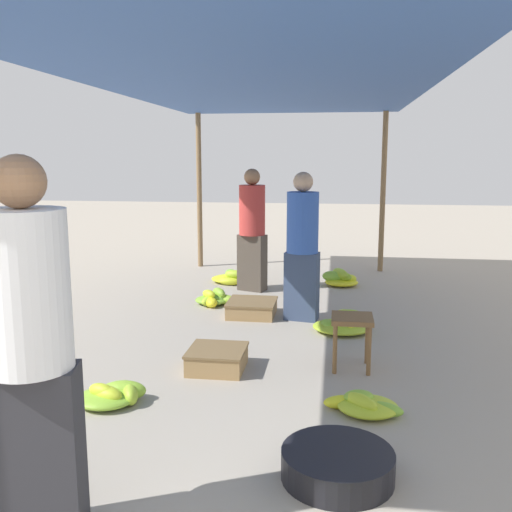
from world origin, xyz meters
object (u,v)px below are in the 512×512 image
(banana_pile_left_1, at_px, (215,299))
(crate_near, at_px, (252,308))
(stool, at_px, (352,327))
(banana_pile_right_1, at_px, (365,405))
(banana_pile_left_0, at_px, (112,395))
(banana_pile_left_2, at_px, (233,278))
(crate_mid, at_px, (217,359))
(vendor_foreground, at_px, (30,348))
(banana_pile_right_2, at_px, (341,279))
(shopper_walking_far, at_px, (302,244))
(banana_pile_right_3, at_px, (343,324))
(basin_black, at_px, (338,465))
(shopper_walking_mid, at_px, (252,228))

(banana_pile_left_1, xyz_separation_m, crate_near, (0.51, -0.40, 0.02))
(stool, bearing_deg, banana_pile_right_1, -84.76)
(banana_pile_left_0, xyz_separation_m, banana_pile_left_2, (0.16, 4.03, 0.00))
(banana_pile_left_2, relative_size, crate_mid, 1.35)
(vendor_foreground, bearing_deg, banana_pile_right_2, 75.43)
(vendor_foreground, bearing_deg, stool, 57.70)
(banana_pile_left_2, bearing_deg, shopper_walking_far, -58.03)
(vendor_foreground, xyz_separation_m, crate_near, (0.43, 3.83, -0.83))
(stool, distance_m, banana_pile_left_1, 2.46)
(stool, xyz_separation_m, banana_pile_left_1, (-1.56, 1.87, -0.29))
(crate_mid, bearing_deg, shopper_walking_far, 69.04)
(banana_pile_left_1, distance_m, banana_pile_left_2, 1.22)
(banana_pile_right_3, bearing_deg, banana_pile_left_0, -130.44)
(basin_black, distance_m, crate_near, 3.30)
(basin_black, height_order, banana_pile_left_0, banana_pile_left_0)
(banana_pile_right_3, bearing_deg, banana_pile_right_2, 90.07)
(stool, bearing_deg, banana_pile_left_0, -151.46)
(banana_pile_left_0, distance_m, banana_pile_right_1, 1.80)
(vendor_foreground, height_order, banana_pile_left_1, vendor_foreground)
(banana_pile_right_1, distance_m, banana_pile_right_3, 1.86)
(banana_pile_right_3, height_order, crate_near, banana_pile_right_3)
(banana_pile_left_2, height_order, crate_near, banana_pile_left_2)
(shopper_walking_far, bearing_deg, vendor_foreground, -104.75)
(banana_pile_right_3, bearing_deg, banana_pile_left_2, 125.81)
(banana_pile_left_1, height_order, banana_pile_left_2, banana_pile_left_2)
(basin_black, relative_size, banana_pile_left_2, 0.98)
(banana_pile_left_1, bearing_deg, crate_mid, -77.38)
(vendor_foreground, xyz_separation_m, banana_pile_right_1, (1.56, 1.51, -0.86))
(banana_pile_left_1, bearing_deg, banana_pile_left_0, -93.13)
(stool, bearing_deg, banana_pile_left_1, 129.84)
(banana_pile_right_1, bearing_deg, crate_mid, 150.73)
(banana_pile_right_3, bearing_deg, stool, -86.71)
(stool, bearing_deg, basin_black, -93.87)
(banana_pile_left_0, height_order, banana_pile_left_2, banana_pile_left_2)
(stool, relative_size, banana_pile_right_3, 0.77)
(banana_pile_right_2, height_order, crate_near, banana_pile_right_2)
(vendor_foreground, distance_m, banana_pile_right_2, 5.72)
(banana_pile_right_3, distance_m, shopper_walking_far, 0.95)
(basin_black, bearing_deg, banana_pile_left_1, 112.15)
(basin_black, bearing_deg, banana_pile_left_0, 154.83)
(crate_near, bearing_deg, banana_pile_right_2, 58.98)
(basin_black, bearing_deg, stool, 86.13)
(banana_pile_right_2, xyz_separation_m, banana_pile_right_3, (0.00, -2.12, -0.01))
(banana_pile_left_2, distance_m, shopper_walking_mid, 0.92)
(banana_pile_left_1, relative_size, banana_pile_left_2, 0.84)
(banana_pile_right_2, distance_m, crate_near, 1.93)
(banana_pile_left_0, distance_m, banana_pile_left_1, 2.81)
(banana_pile_left_0, bearing_deg, banana_pile_right_2, 67.83)
(stool, distance_m, shopper_walking_mid, 2.99)
(shopper_walking_mid, bearing_deg, stool, -65.43)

